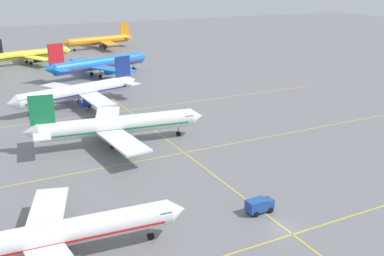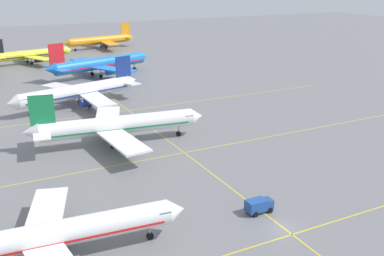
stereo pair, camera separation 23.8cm
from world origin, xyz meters
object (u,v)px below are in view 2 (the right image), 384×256
Objects in this scene: airliner_second_row at (117,125)px; service_truck_red_van at (259,205)px; airliner_third_row at (79,92)px; airliner_distant_taxiway at (100,40)px; airliner_far_left_stand at (100,64)px; airliner_front_gate at (56,235)px; airliner_far_right_stand at (32,54)px.

airliner_second_row reaches higher than service_truck_red_van.
airliner_third_row reaches higher than airliner_second_row.
airliner_third_row is 1.01× the size of airliner_distant_taxiway.
airliner_third_row is 0.92× the size of airliner_far_left_stand.
airliner_third_row is at bearing 74.38° from airliner_front_gate.
service_truck_red_van is (9.84, -69.24, -2.86)m from airliner_third_row.
airliner_far_left_stand is (34.73, 103.10, 0.90)m from airliner_front_gate.
airliner_third_row reaches higher than airliner_far_right_stand.
airliner_front_gate is 0.89× the size of airliner_distant_taxiway.
airliner_front_gate is at bearing 176.93° from service_truck_red_van.
airliner_distant_taxiway is (35.55, 26.35, 0.33)m from airliner_far_right_stand.
airliner_distant_taxiway is at bearing 70.93° from airliner_third_row.
airliner_third_row is 71.94m from airliner_far_right_stand.
airliner_distant_taxiway is at bearing 81.80° from service_truck_red_van.
airliner_distant_taxiway is (18.16, 62.86, -0.45)m from airliner_far_left_stand.
airliner_second_row is 1.01× the size of airliner_distant_taxiway.
service_truck_red_van is (-5.96, -104.64, -3.22)m from airliner_far_left_stand.
airliner_front_gate is at bearing -97.08° from airliner_far_right_stand.
airliner_far_left_stand reaches higher than airliner_distant_taxiway.
airliner_far_right_stand is at bearing -143.45° from airliner_distant_taxiway.
airliner_second_row is 69.16m from airliner_far_left_stand.
airliner_second_row reaches higher than airliner_front_gate.
airliner_front_gate is 174.19m from airliner_distant_taxiway.
airliner_distant_taxiway is (33.96, 98.26, -0.09)m from airliner_third_row.
airliner_third_row is at bearing -109.07° from airliner_distant_taxiway.
airliner_second_row is 134.54m from airliner_distant_taxiway.
airliner_far_right_stand is 8.15× the size of service_truck_red_van.
airliner_second_row is 31.98m from airliner_third_row.
airliner_front_gate is at bearing -105.62° from airliner_third_row.
airliner_front_gate is 7.95× the size of service_truck_red_van.
airliner_second_row is 38.58m from service_truck_red_van.
airliner_third_row reaches higher than service_truck_red_van.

